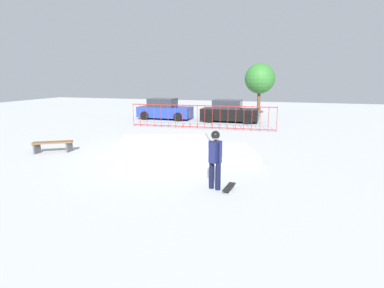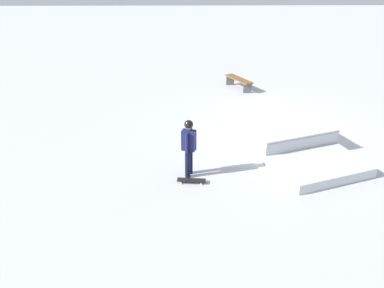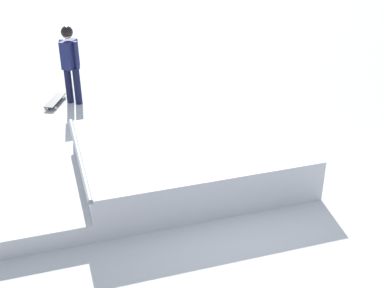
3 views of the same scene
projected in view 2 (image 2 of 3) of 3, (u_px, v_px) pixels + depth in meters
ground_plane at (282, 129)px, 14.96m from camera, size 60.00×60.00×0.00m
skate_ramp at (280, 132)px, 14.02m from camera, size 5.97×4.30×0.74m
skater at (189, 144)px, 11.66m from camera, size 0.42×0.43×1.73m
skateboard at (191, 180)px, 11.70m from camera, size 0.32×0.82×0.09m
park_bench at (239, 81)px, 18.81m from camera, size 1.58×1.15×0.48m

